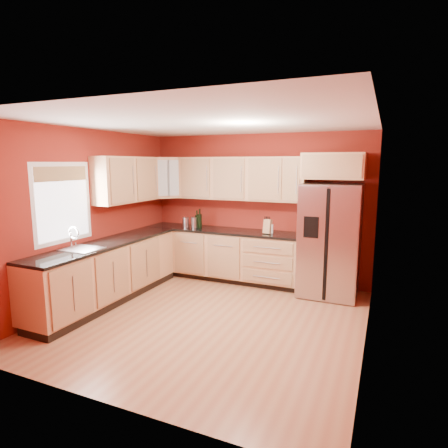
{
  "coord_description": "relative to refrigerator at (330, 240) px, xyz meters",
  "views": [
    {
      "loc": [
        2.13,
        -4.34,
        2.1
      ],
      "look_at": [
        -0.16,
        0.9,
        1.16
      ],
      "focal_mm": 30.0,
      "sensor_mm": 36.0,
      "label": 1
    }
  ],
  "objects": [
    {
      "name": "floor",
      "position": [
        -1.35,
        -1.62,
        -0.89
      ],
      "size": [
        4.0,
        4.0,
        0.0
      ],
      "primitive_type": "plane",
      "color": "#A05F3E",
      "rests_on": "ground"
    },
    {
      "name": "ceiling",
      "position": [
        -1.35,
        -1.62,
        1.71
      ],
      "size": [
        4.0,
        4.0,
        0.0
      ],
      "primitive_type": "plane",
      "color": "silver",
      "rests_on": "wall_back"
    },
    {
      "name": "wall_back",
      "position": [
        -1.35,
        0.38,
        0.41
      ],
      "size": [
        4.0,
        0.04,
        2.6
      ],
      "primitive_type": "cube",
      "color": "maroon",
      "rests_on": "floor"
    },
    {
      "name": "wall_front",
      "position": [
        -1.35,
        -3.62,
        0.41
      ],
      "size": [
        4.0,
        0.04,
        2.6
      ],
      "primitive_type": "cube",
      "color": "maroon",
      "rests_on": "floor"
    },
    {
      "name": "wall_left",
      "position": [
        -3.35,
        -1.62,
        0.41
      ],
      "size": [
        0.04,
        4.0,
        2.6
      ],
      "primitive_type": "cube",
      "color": "maroon",
      "rests_on": "floor"
    },
    {
      "name": "wall_right",
      "position": [
        0.65,
        -1.62,
        0.41
      ],
      "size": [
        0.04,
        4.0,
        2.6
      ],
      "primitive_type": "cube",
      "color": "maroon",
      "rests_on": "floor"
    },
    {
      "name": "base_cabinets_back",
      "position": [
        -1.9,
        0.07,
        -0.45
      ],
      "size": [
        2.9,
        0.6,
        0.88
      ],
      "primitive_type": "cube",
      "color": "tan",
      "rests_on": "floor"
    },
    {
      "name": "base_cabinets_left",
      "position": [
        -3.05,
        -1.62,
        -0.45
      ],
      "size": [
        0.6,
        2.8,
        0.88
      ],
      "primitive_type": "cube",
      "color": "tan",
      "rests_on": "floor"
    },
    {
      "name": "countertop_back",
      "position": [
        -1.9,
        0.06,
        0.01
      ],
      "size": [
        2.9,
        0.62,
        0.04
      ],
      "primitive_type": "cube",
      "color": "black",
      "rests_on": "base_cabinets_back"
    },
    {
      "name": "countertop_left",
      "position": [
        -3.04,
        -1.62,
        0.01
      ],
      "size": [
        0.62,
        2.8,
        0.04
      ],
      "primitive_type": "cube",
      "color": "black",
      "rests_on": "base_cabinets_left"
    },
    {
      "name": "upper_cabinets_back",
      "position": [
        -1.6,
        0.21,
        0.94
      ],
      "size": [
        2.3,
        0.33,
        0.75
      ],
      "primitive_type": "cube",
      "color": "tan",
      "rests_on": "wall_back"
    },
    {
      "name": "upper_cabinets_left",
      "position": [
        -3.19,
        -0.9,
        0.94
      ],
      "size": [
        0.33,
        1.35,
        0.75
      ],
      "primitive_type": "cube",
      "color": "tan",
      "rests_on": "wall_left"
    },
    {
      "name": "corner_upper_cabinet",
      "position": [
        -3.02,
        0.04,
        0.94
      ],
      "size": [
        0.67,
        0.67,
        0.75
      ],
      "primitive_type": "cube",
      "rotation": [
        0.0,
        0.0,
        0.79
      ],
      "color": "tan",
      "rests_on": "wall_back"
    },
    {
      "name": "over_fridge_cabinet",
      "position": [
        0.0,
        0.07,
        1.16
      ],
      "size": [
        0.92,
        0.6,
        0.4
      ],
      "primitive_type": "cube",
      "color": "tan",
      "rests_on": "wall_back"
    },
    {
      "name": "refrigerator",
      "position": [
        0.0,
        0.0,
        0.0
      ],
      "size": [
        0.9,
        0.75,
        1.78
      ],
      "primitive_type": "cube",
      "color": "#A6A6AA",
      "rests_on": "floor"
    },
    {
      "name": "window",
      "position": [
        -3.33,
        -2.12,
        0.66
      ],
      "size": [
        0.03,
        0.9,
        1.0
      ],
      "primitive_type": "cube",
      "color": "white",
      "rests_on": "wall_left"
    },
    {
      "name": "sink_faucet",
      "position": [
        -3.04,
        -2.12,
        0.18
      ],
      "size": [
        0.5,
        0.42,
        0.3
      ],
      "primitive_type": null,
      "color": "white",
      "rests_on": "countertop_left"
    },
    {
      "name": "canister_left",
      "position": [
        -2.6,
        0.02,
        0.12
      ],
      "size": [
        0.13,
        0.13,
        0.18
      ],
      "primitive_type": "cylinder",
      "rotation": [
        0.0,
        0.0,
        -0.13
      ],
      "color": "#A6A6AA",
      "rests_on": "countertop_back"
    },
    {
      "name": "canister_right",
      "position": [
        -2.43,
        0.04,
        0.13
      ],
      "size": [
        0.13,
        0.13,
        0.19
      ],
      "primitive_type": "cylinder",
      "rotation": [
        0.0,
        0.0,
        -0.1
      ],
      "color": "#A6A6AA",
      "rests_on": "countertop_back"
    },
    {
      "name": "wine_bottle_a",
      "position": [
        -2.39,
        0.06,
        0.19
      ],
      "size": [
        0.08,
        0.08,
        0.32
      ],
      "primitive_type": null,
      "rotation": [
        0.0,
        0.0,
        0.08
      ],
      "color": "black",
      "rests_on": "countertop_back"
    },
    {
      "name": "wine_bottle_b",
      "position": [
        -2.33,
        0.05,
        0.2
      ],
      "size": [
        0.1,
        0.1,
        0.35
      ],
      "primitive_type": null,
      "rotation": [
        0.0,
        0.0,
        0.36
      ],
      "color": "black",
      "rests_on": "countertop_back"
    },
    {
      "name": "knife_block",
      "position": [
        -1.03,
        0.02,
        0.15
      ],
      "size": [
        0.13,
        0.12,
        0.24
      ],
      "primitive_type": "cube",
      "rotation": [
        0.0,
        0.0,
        -0.09
      ],
      "color": "#AD7F54",
      "rests_on": "countertop_back"
    },
    {
      "name": "soap_dispenser",
      "position": [
        -0.98,
        0.06,
        0.13
      ],
      "size": [
        0.06,
        0.06,
        0.19
      ],
      "primitive_type": "cylinder",
      "rotation": [
        0.0,
        0.0,
        -0.0
      ],
      "color": "white",
      "rests_on": "countertop_back"
    }
  ]
}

